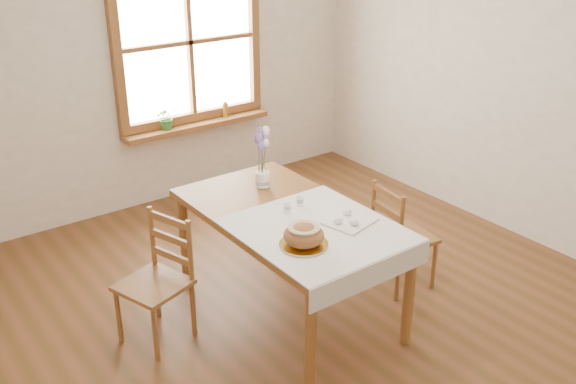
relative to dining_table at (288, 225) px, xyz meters
name	(u,v)px	position (x,y,z in m)	size (l,w,h in m)	color
ground	(315,330)	(0.00, -0.30, -0.66)	(5.00, 5.00, 0.00)	brown
room_walls	(320,77)	(0.00, -0.30, 1.04)	(4.60, 5.10, 2.65)	white
window	(189,42)	(0.50, 2.17, 0.79)	(1.46, 0.08, 1.46)	brown
window_sill	(198,125)	(0.50, 2.10, 0.03)	(1.46, 0.20, 0.05)	brown
dining_table	(288,225)	(0.00, 0.00, 0.00)	(0.90, 1.60, 0.75)	brown
table_linen	(317,230)	(0.00, -0.30, 0.09)	(0.91, 0.99, 0.01)	silver
chair_left	(153,283)	(-0.87, 0.25, -0.25)	(0.39, 0.41, 0.83)	brown
chair_right	(404,235)	(0.88, -0.22, -0.26)	(0.38, 0.40, 0.81)	brown
bread_plate	(304,245)	(-0.20, -0.42, 0.10)	(0.28, 0.28, 0.01)	white
bread_loaf	(304,234)	(-0.20, -0.42, 0.18)	(0.24, 0.24, 0.13)	#986035
egg_napkin	(350,221)	(0.22, -0.35, 0.10)	(0.30, 0.25, 0.01)	silver
eggs	(350,217)	(0.22, -0.35, 0.13)	(0.23, 0.20, 0.05)	white
salt_shaker	(287,206)	(-0.01, 0.00, 0.14)	(0.05, 0.05, 0.09)	white
pepper_shaker	(300,199)	(0.12, 0.03, 0.14)	(0.05, 0.05, 0.09)	white
flower_vase	(263,180)	(0.10, 0.44, 0.14)	(0.10, 0.10, 0.11)	white
lavender_bouquet	(262,151)	(0.10, 0.44, 0.36)	(0.18, 0.18, 0.33)	#765DA5
potted_plant	(167,120)	(0.19, 2.10, 0.13)	(0.19, 0.21, 0.16)	#357C31
amber_bottle	(225,109)	(0.81, 2.10, 0.12)	(0.05, 0.05, 0.15)	#AA701F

